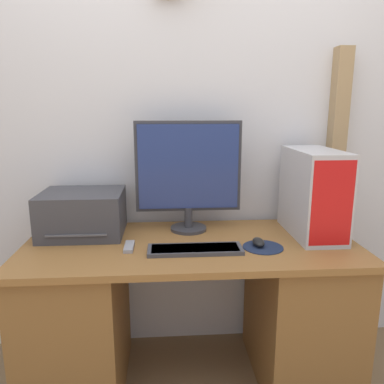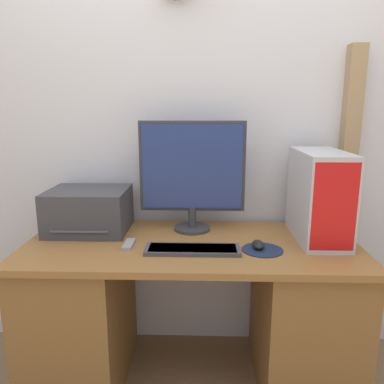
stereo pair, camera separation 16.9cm
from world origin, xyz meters
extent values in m
cube|color=silver|center=(0.00, 0.72, 1.35)|extent=(6.40, 0.05, 2.70)
cube|color=#9E7F56|center=(0.81, 0.66, 1.23)|extent=(0.08, 0.08, 0.86)
cube|color=brown|center=(0.00, 0.33, 0.72)|extent=(1.55, 0.67, 0.03)
cube|color=brown|center=(-0.55, 0.33, 0.35)|extent=(0.43, 0.62, 0.70)
cube|color=brown|center=(0.55, 0.33, 0.35)|extent=(0.43, 0.62, 0.70)
cylinder|color=#333338|center=(0.00, 0.52, 0.74)|extent=(0.18, 0.18, 0.02)
cylinder|color=#333338|center=(0.00, 0.52, 0.80)|extent=(0.04, 0.04, 0.10)
cube|color=#333338|center=(0.00, 0.53, 1.06)|extent=(0.53, 0.03, 0.45)
cube|color=navy|center=(0.00, 0.51, 1.06)|extent=(0.50, 0.01, 0.42)
cube|color=#3D3D42|center=(0.01, 0.22, 0.74)|extent=(0.42, 0.13, 0.02)
cube|color=#5B5B60|center=(0.01, 0.22, 0.75)|extent=(0.38, 0.11, 0.01)
cylinder|color=#19233D|center=(0.32, 0.25, 0.74)|extent=(0.18, 0.18, 0.00)
ellipsoid|color=black|center=(0.30, 0.26, 0.76)|extent=(0.05, 0.09, 0.03)
cube|color=#B2B2B7|center=(0.60, 0.41, 0.94)|extent=(0.21, 0.43, 0.42)
cube|color=red|center=(0.60, 0.20, 0.94)|extent=(0.19, 0.01, 0.38)
cube|color=#38383D|center=(-0.52, 0.50, 0.84)|extent=(0.39, 0.32, 0.21)
cube|color=#515156|center=(-0.52, 0.40, 0.78)|extent=(0.28, 0.15, 0.01)
cube|color=gray|center=(-0.28, 0.28, 0.74)|extent=(0.04, 0.13, 0.02)
camera|label=1|loc=(-0.11, -1.32, 1.35)|focal=35.00mm
camera|label=2|loc=(0.06, -1.32, 1.35)|focal=35.00mm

